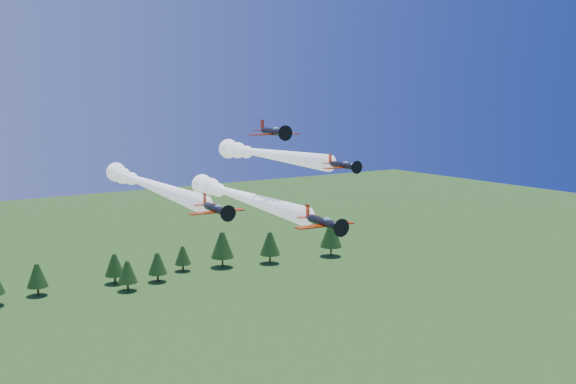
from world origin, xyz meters
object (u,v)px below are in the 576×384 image
plane_lead (237,195)px  plane_left (145,183)px  plane_right (261,153)px  plane_slot (273,132)px

plane_lead → plane_left: size_ratio=0.87×
plane_lead → plane_left: plane_left is taller
plane_left → plane_right: plane_right is taller
plane_slot → plane_lead: bearing=102.2°
plane_lead → plane_right: size_ratio=1.09×
plane_lead → plane_right: bearing=44.4°
plane_left → plane_right: 20.51m
plane_left → plane_slot: 27.58m
plane_left → plane_lead: bearing=-51.9°
plane_right → plane_slot: bearing=-113.2°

